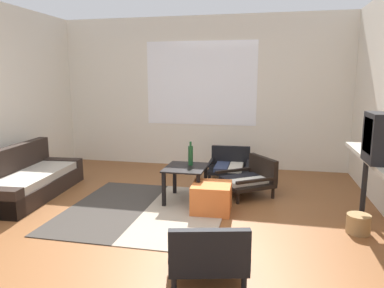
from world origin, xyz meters
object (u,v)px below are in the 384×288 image
object	(u,v)px
armchair_by_window	(229,165)
armchair_corner	(250,178)
wicker_basket	(358,224)
clay_vase	(375,137)
couch	(27,181)
coffee_table	(186,174)
glass_bottle	(191,155)
armchair_striped_foreground	(208,254)
ottoman_orange	(212,198)

from	to	relation	value
armchair_by_window	armchair_corner	size ratio (longest dim) A/B	0.74
armchair_corner	wicker_basket	size ratio (longest dim) A/B	3.59
armchair_corner	clay_vase	world-z (taller)	clay_vase
couch	coffee_table	world-z (taller)	couch
coffee_table	couch	bearing A→B (deg)	-173.38
clay_vase	glass_bottle	bearing A→B (deg)	167.70
armchair_striped_foreground	ottoman_orange	xyz separation A→B (m)	(-0.22, 1.54, -0.06)
couch	ottoman_orange	size ratio (longest dim) A/B	3.85
couch	clay_vase	xyz separation A→B (m)	(4.36, -0.10, 0.78)
clay_vase	armchair_by_window	bearing A→B (deg)	137.88
glass_bottle	armchair_striped_foreground	bearing A→B (deg)	-73.70
armchair_striped_foreground	wicker_basket	size ratio (longest dim) A/B	2.97
glass_bottle	couch	bearing A→B (deg)	-170.82
ottoman_orange	armchair_striped_foreground	bearing A→B (deg)	-81.99
armchair_corner	clay_vase	xyz separation A→B (m)	(1.35, -0.81, 0.75)
couch	ottoman_orange	world-z (taller)	couch
couch	glass_bottle	xyz separation A→B (m)	(2.24, 0.36, 0.39)
ottoman_orange	glass_bottle	distance (m)	0.69
armchair_corner	couch	bearing A→B (deg)	-166.85
couch	armchair_by_window	bearing A→B (deg)	28.76
clay_vase	couch	bearing A→B (deg)	178.67
armchair_striped_foreground	glass_bottle	size ratio (longest dim) A/B	2.27
coffee_table	armchair_by_window	distance (m)	1.29
coffee_table	ottoman_orange	world-z (taller)	coffee_table
armchair_by_window	glass_bottle	world-z (taller)	glass_bottle
couch	clay_vase	distance (m)	4.43
couch	glass_bottle	world-z (taller)	glass_bottle
armchair_by_window	wicker_basket	world-z (taller)	armchair_by_window
armchair_corner	ottoman_orange	distance (m)	0.87
couch	coffee_table	bearing A→B (deg)	6.62
armchair_by_window	armchair_corner	bearing A→B (deg)	-63.70
wicker_basket	armchair_striped_foreground	bearing A→B (deg)	-138.37
armchair_by_window	wicker_basket	bearing A→B (deg)	-48.90
armchair_striped_foreground	wicker_basket	world-z (taller)	armchair_striped_foreground
ottoman_orange	glass_bottle	size ratio (longest dim) A/B	1.47
couch	coffee_table	size ratio (longest dim) A/B	2.95
ottoman_orange	glass_bottle	bearing A→B (deg)	130.70
coffee_table	armchair_by_window	xyz separation A→B (m)	(0.45, 1.20, -0.14)
glass_bottle	wicker_basket	size ratio (longest dim) A/B	1.31
clay_vase	wicker_basket	bearing A→B (deg)	-121.89
armchair_striped_foreground	ottoman_orange	bearing A→B (deg)	98.01
coffee_table	armchair_striped_foreground	distance (m)	1.95
armchair_corner	clay_vase	size ratio (longest dim) A/B	2.77
armchair_striped_foreground	armchair_by_window	bearing A→B (deg)	93.09
armchair_by_window	armchair_corner	xyz separation A→B (m)	(0.37, -0.75, 0.01)
clay_vase	wicker_basket	xyz separation A→B (m)	(-0.15, -0.24, -0.89)
coffee_table	wicker_basket	xyz separation A→B (m)	(2.02, -0.60, -0.27)
armchair_striped_foreground	armchair_corner	world-z (taller)	armchair_corner
coffee_table	armchair_by_window	size ratio (longest dim) A/B	0.94
coffee_table	armchair_striped_foreground	bearing A→B (deg)	-71.61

